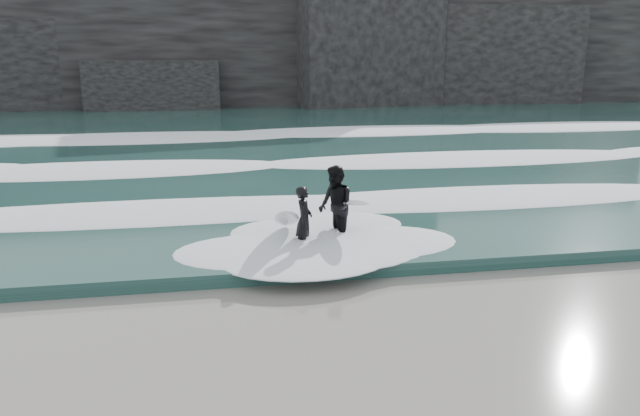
{
  "coord_description": "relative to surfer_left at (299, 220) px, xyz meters",
  "views": [
    {
      "loc": [
        -4.24,
        -8.69,
        4.52
      ],
      "look_at": [
        -1.67,
        5.23,
        1.0
      ],
      "focal_mm": 35.0,
      "sensor_mm": 36.0,
      "label": 1
    }
  ],
  "objects": [
    {
      "name": "sea",
      "position": [
        2.19,
        23.96,
        -0.65
      ],
      "size": [
        90.0,
        52.0,
        0.3
      ],
      "primitive_type": "cube",
      "color": "#1F4540",
      "rests_on": "ground"
    },
    {
      "name": "foam_near",
      "position": [
        2.19,
        3.96,
        -0.4
      ],
      "size": [
        60.0,
        3.2,
        0.2
      ],
      "primitive_type": "ellipsoid",
      "color": "white",
      "rests_on": "sea"
    },
    {
      "name": "foam_mid",
      "position": [
        2.19,
        10.96,
        -0.38
      ],
      "size": [
        60.0,
        4.0,
        0.24
      ],
      "primitive_type": "ellipsoid",
      "color": "white",
      "rests_on": "sea"
    },
    {
      "name": "headland",
      "position": [
        2.19,
        40.96,
        4.2
      ],
      "size": [
        70.0,
        9.0,
        10.0
      ],
      "primitive_type": "cube",
      "color": "black",
      "rests_on": "ground"
    },
    {
      "name": "foam_far",
      "position": [
        2.19,
        19.96,
        -0.35
      ],
      "size": [
        60.0,
        4.8,
        0.3
      ],
      "primitive_type": "ellipsoid",
      "color": "white",
      "rests_on": "sea"
    },
    {
      "name": "surfer_right",
      "position": [
        0.97,
        0.4,
        0.18
      ],
      "size": [
        1.22,
        2.01,
        1.95
      ],
      "color": "black",
      "rests_on": "ground"
    },
    {
      "name": "surfer_left",
      "position": [
        0.0,
        0.0,
        0.0
      ],
      "size": [
        1.07,
        2.06,
        1.57
      ],
      "color": "black",
      "rests_on": "ground"
    },
    {
      "name": "ground",
      "position": [
        2.19,
        -5.04,
        -0.8
      ],
      "size": [
        120.0,
        120.0,
        0.0
      ],
      "primitive_type": "plane",
      "color": "olive",
      "rests_on": "ground"
    }
  ]
}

